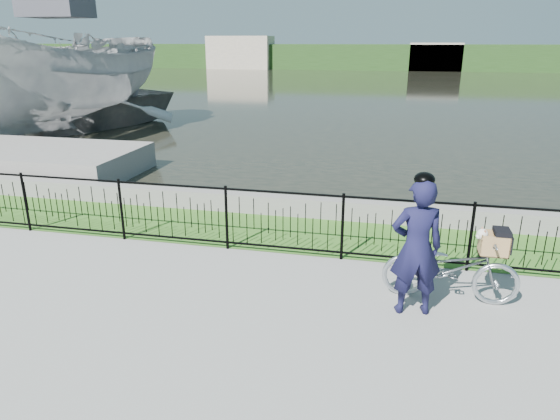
% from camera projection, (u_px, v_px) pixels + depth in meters
% --- Properties ---
extents(ground, '(120.00, 120.00, 0.00)m').
position_uv_depth(ground, '(259.00, 298.00, 7.10)').
color(ground, gray).
rests_on(ground, ground).
extents(grass_strip, '(60.00, 2.00, 0.01)m').
position_uv_depth(grass_strip, '(294.00, 233.00, 9.50)').
color(grass_strip, '#386A21').
rests_on(grass_strip, ground).
extents(water, '(120.00, 120.00, 0.00)m').
position_uv_depth(water, '(373.00, 89.00, 37.56)').
color(water, black).
rests_on(water, ground).
extents(quay_wall, '(60.00, 0.30, 0.40)m').
position_uv_depth(quay_wall, '(304.00, 207.00, 10.36)').
color(quay_wall, slate).
rests_on(quay_wall, ground).
extents(fence, '(14.00, 0.06, 1.15)m').
position_uv_depth(fence, '(283.00, 222.00, 8.40)').
color(fence, black).
rests_on(fence, ground).
extents(far_treeline, '(120.00, 6.00, 3.00)m').
position_uv_depth(far_treeline, '(384.00, 57.00, 62.00)').
color(far_treeline, '#234319').
rests_on(far_treeline, ground).
extents(far_building_left, '(8.00, 4.00, 4.00)m').
position_uv_depth(far_building_left, '(241.00, 52.00, 63.76)').
color(far_building_left, '#B0A38D').
rests_on(far_building_left, ground).
extents(far_building_right, '(6.00, 3.00, 3.20)m').
position_uv_depth(far_building_right, '(435.00, 57.00, 59.33)').
color(far_building_right, '#B0A38D').
rests_on(far_building_right, ground).
extents(bicycle_rig, '(1.85, 0.64, 1.12)m').
position_uv_depth(bicycle_rig, '(451.00, 267.00, 6.92)').
color(bicycle_rig, '#ACB2B8').
rests_on(bicycle_rig, ground).
extents(cyclist, '(0.76, 0.58, 1.93)m').
position_uv_depth(cyclist, '(417.00, 246.00, 6.46)').
color(cyclist, black).
rests_on(cyclist, ground).
extents(boat_near, '(4.99, 10.81, 5.84)m').
position_uv_depth(boat_near, '(65.00, 79.00, 18.37)').
color(boat_near, '#ACACAC').
rests_on(boat_near, water).
extents(boat_far, '(10.66, 11.77, 2.00)m').
position_uv_depth(boat_far, '(56.00, 105.00, 20.25)').
color(boat_far, '#ACACAC').
rests_on(boat_far, water).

